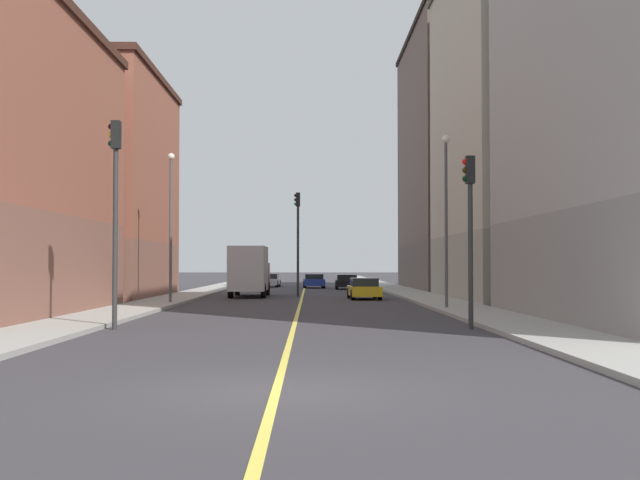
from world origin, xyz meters
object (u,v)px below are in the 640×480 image
(car_silver, at_px, (270,280))
(street_lamp_right_near, at_px, (171,213))
(car_black, at_px, (347,282))
(building_left_mid, at_px, (529,127))
(building_left_far, at_px, (465,161))
(building_right_midblock, at_px, (86,186))
(car_blue, at_px, (314,281))
(street_lamp_left_near, at_px, (446,204))
(box_truck, at_px, (249,271))
(car_yellow, at_px, (364,289))
(traffic_light_left_near, at_px, (470,216))
(traffic_light_right_near, at_px, (115,196))
(traffic_light_median_far, at_px, (298,230))

(car_silver, bearing_deg, street_lamp_right_near, -95.98)
(street_lamp_right_near, bearing_deg, car_black, 68.52)
(building_left_mid, relative_size, building_left_far, 0.95)
(building_right_midblock, height_order, car_blue, building_right_midblock)
(street_lamp_left_near, xyz_separation_m, box_truck, (-10.17, 15.47, -3.17))
(car_yellow, xyz_separation_m, box_truck, (-7.20, 3.62, 1.06))
(traffic_light_left_near, xyz_separation_m, traffic_light_right_near, (-11.49, 0.00, 0.65))
(traffic_light_right_near, bearing_deg, building_left_mid, 47.89)
(car_silver, bearing_deg, traffic_light_right_near, -92.91)
(traffic_light_median_far, bearing_deg, car_blue, 86.67)
(building_left_far, relative_size, car_yellow, 5.35)
(building_right_midblock, height_order, car_black, building_right_midblock)
(street_lamp_left_near, xyz_separation_m, car_yellow, (-2.97, 11.85, -4.23))
(street_lamp_left_near, xyz_separation_m, street_lamp_right_near, (-13.50, 5.33, -0.05))
(traffic_light_right_near, relative_size, car_blue, 1.63)
(building_left_mid, bearing_deg, traffic_light_median_far, 160.44)
(building_left_far, bearing_deg, traffic_light_left_near, -100.86)
(building_left_far, distance_m, traffic_light_left_near, 42.18)
(car_silver, bearing_deg, box_truck, -90.34)
(building_right_midblock, distance_m, box_truck, 11.59)
(box_truck, bearing_deg, street_lamp_right_near, -108.18)
(traffic_light_left_near, distance_m, traffic_light_right_near, 11.51)
(traffic_light_right_near, xyz_separation_m, car_silver, (2.48, 48.90, -3.71))
(building_left_far, relative_size, traffic_light_right_near, 3.21)
(traffic_light_median_far, bearing_deg, traffic_light_right_near, -101.74)
(car_black, bearing_deg, street_lamp_right_near, -111.48)
(traffic_light_right_near, height_order, street_lamp_right_near, street_lamp_right_near)
(street_lamp_right_near, distance_m, car_silver, 33.53)
(street_lamp_left_near, relative_size, car_black, 1.93)
(traffic_light_left_near, relative_size, street_lamp_right_near, 0.72)
(car_black, relative_size, car_yellow, 1.01)
(building_left_far, relative_size, traffic_light_median_far, 3.18)
(street_lamp_right_near, height_order, car_blue, street_lamp_right_near)
(traffic_light_median_far, height_order, street_lamp_left_near, street_lamp_left_near)
(building_left_far, bearing_deg, car_silver, 154.38)
(building_left_far, xyz_separation_m, car_blue, (-12.73, 4.97, -10.22))
(building_right_midblock, bearing_deg, car_black, 46.31)
(street_lamp_right_near, distance_m, car_blue, 31.20)
(street_lamp_right_near, bearing_deg, car_blue, 75.80)
(building_left_mid, xyz_separation_m, box_truck, (-16.98, 4.57, -8.60))
(building_left_mid, bearing_deg, traffic_light_left_near, -110.11)
(car_black, bearing_deg, traffic_light_right_near, -102.55)
(traffic_light_right_near, xyz_separation_m, car_black, (9.39, 42.17, -3.69))
(street_lamp_left_near, distance_m, street_lamp_right_near, 14.51)
(car_blue, xyz_separation_m, car_yellow, (2.94, -23.46, 0.02))
(traffic_light_right_near, distance_m, street_lamp_right_near, 15.86)
(car_yellow, bearing_deg, building_right_midblock, 173.95)
(car_yellow, distance_m, box_truck, 8.12)
(building_right_midblock, bearing_deg, building_left_far, 31.53)
(traffic_light_median_far, bearing_deg, street_lamp_right_near, -121.59)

